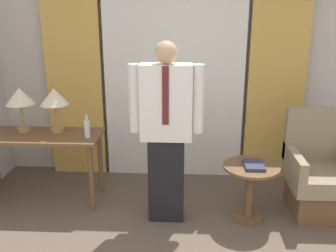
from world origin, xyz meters
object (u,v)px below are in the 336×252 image
at_px(table_lamp_left, 20,98).
at_px(side_table, 250,183).
at_px(table_lamp_right, 54,98).
at_px(book, 254,165).
at_px(person, 166,128).
at_px(armchair, 318,177).
at_px(desk, 38,144).
at_px(bottle_near_edge, 87,128).

xyz_separation_m(table_lamp_left, side_table, (2.30, -0.37, -0.71)).
height_order(table_lamp_right, side_table, table_lamp_right).
height_order(table_lamp_left, book, table_lamp_left).
distance_m(person, armchair, 1.60).
height_order(person, side_table, person).
xyz_separation_m(table_lamp_right, book, (1.96, -0.40, -0.52)).
relative_size(armchair, side_table, 1.82).
height_order(desk, side_table, desk).
bearing_deg(table_lamp_left, bottle_near_edge, -12.66).
xyz_separation_m(bottle_near_edge, side_table, (1.59, -0.21, -0.45)).
distance_m(table_lamp_right, armchair, 2.74).
distance_m(bottle_near_edge, side_table, 1.66).
bearing_deg(table_lamp_left, table_lamp_right, 0.00).
relative_size(table_lamp_left, table_lamp_right, 1.00).
xyz_separation_m(table_lamp_right, person, (1.15, -0.41, -0.17)).
bearing_deg(table_lamp_right, side_table, -10.89).
relative_size(bottle_near_edge, side_table, 0.41).
distance_m(desk, table_lamp_right, 0.51).
xyz_separation_m(desk, armchair, (2.81, -0.09, -0.26)).
height_order(bottle_near_edge, book, bottle_near_edge).
relative_size(table_lamp_left, person, 0.27).
relative_size(desk, armchair, 1.28).
xyz_separation_m(table_lamp_right, armchair, (2.64, -0.19, -0.73)).
distance_m(desk, table_lamp_left, 0.51).
bearing_deg(armchair, table_lamp_right, 175.95).
bearing_deg(table_lamp_left, person, -15.11).
height_order(desk, bottle_near_edge, bottle_near_edge).
xyz_separation_m(table_lamp_left, table_lamp_right, (0.35, 0.00, 0.00)).
distance_m(table_lamp_right, person, 1.23).
relative_size(table_lamp_right, side_table, 0.83).
bearing_deg(table_lamp_left, book, -9.70).
bearing_deg(person, armchair, 8.42).
bearing_deg(person, book, 0.77).
bearing_deg(bottle_near_edge, person, -17.26).
height_order(bottle_near_edge, person, person).
bearing_deg(desk, side_table, -7.48).
bearing_deg(desk, person, -13.17).
bearing_deg(table_lamp_right, person, -19.44).
bearing_deg(desk, book, -7.99).
relative_size(table_lamp_right, bottle_near_edge, 2.01).
xyz_separation_m(desk, bottle_near_edge, (0.54, -0.06, 0.20)).
distance_m(bottle_near_edge, person, 0.84).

